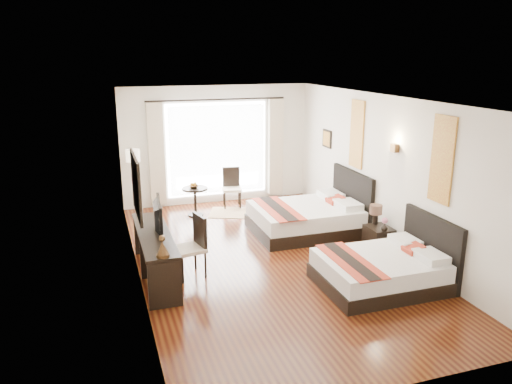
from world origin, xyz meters
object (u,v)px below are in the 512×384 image
object	(u,v)px
bed_far	(309,217)
fruit_bowl	(194,187)
nightstand	(379,240)
side_table	(195,202)
console_desk	(155,255)
bed_near	(384,269)
television	(154,216)
desk_chair	(190,258)
window_chair	(232,195)
table_lamp	(376,211)
floor_lamp	(133,160)
vase	(384,226)

from	to	relation	value
bed_far	fruit_bowl	size ratio (longest dim) A/B	9.54
nightstand	side_table	distance (m)	4.17
console_desk	bed_near	bearing A→B (deg)	-22.87
console_desk	television	bearing A→B (deg)	76.60
desk_chair	side_table	bearing A→B (deg)	-115.78
nightstand	side_table	size ratio (longest dim) A/B	0.78
console_desk	side_table	size ratio (longest dim) A/B	3.40
side_table	window_chair	size ratio (longest dim) A/B	0.70
console_desk	table_lamp	bearing A→B (deg)	-0.94
television	console_desk	bearing A→B (deg)	171.11
nightstand	floor_lamp	distance (m)	5.45
console_desk	desk_chair	xyz separation A→B (m)	(0.54, -0.13, -0.07)
bed_near	side_table	size ratio (longest dim) A/B	2.92
desk_chair	side_table	xyz separation A→B (m)	(0.70, 3.06, 0.02)
fruit_bowl	television	bearing A→B (deg)	-112.93
table_lamp	television	world-z (taller)	television
console_desk	floor_lamp	bearing A→B (deg)	90.17
table_lamp	window_chair	distance (m)	3.87
nightstand	table_lamp	world-z (taller)	table_lamp
table_lamp	fruit_bowl	xyz separation A→B (m)	(-2.76, 2.98, -0.07)
table_lamp	television	size ratio (longest dim) A/B	0.40
desk_chair	floor_lamp	xyz separation A→B (m)	(-0.55, 3.48, 0.96)
television	floor_lamp	size ratio (longest dim) A/B	0.60
bed_far	floor_lamp	bearing A→B (deg)	146.35
television	desk_chair	size ratio (longest dim) A/B	0.89
side_table	window_chair	distance (m)	1.04
bed_near	bed_far	xyz separation A→B (m)	(-0.12, 2.61, 0.03)
window_chair	nightstand	bearing A→B (deg)	37.50
bed_near	side_table	world-z (taller)	bed_near
floor_lamp	vase	bearing A→B (deg)	-43.48
bed_far	bed_near	bearing A→B (deg)	-87.41
bed_far	television	distance (m)	3.47
bed_far	nightstand	world-z (taller)	bed_far
console_desk	side_table	world-z (taller)	console_desk
table_lamp	desk_chair	distance (m)	3.47
table_lamp	vase	size ratio (longest dim) A/B	2.62
bed_near	vase	xyz separation A→B (m)	(0.61, 1.00, 0.29)
floor_lamp	window_chair	xyz separation A→B (m)	(2.21, -0.01, -0.98)
nightstand	desk_chair	bearing A→B (deg)	178.67
table_lamp	console_desk	distance (m)	4.00
console_desk	window_chair	size ratio (longest dim) A/B	2.39
side_table	floor_lamp	bearing A→B (deg)	161.41
desk_chair	window_chair	world-z (taller)	desk_chair
vase	floor_lamp	bearing A→B (deg)	136.52
vase	side_table	bearing A→B (deg)	129.08
nightstand	fruit_bowl	xyz separation A→B (m)	(-2.77, 3.12, 0.43)
vase	desk_chair	bearing A→B (deg)	175.31
table_lamp	fruit_bowl	world-z (taller)	table_lamp
fruit_bowl	window_chair	size ratio (longest dim) A/B	0.24
table_lamp	vase	bearing A→B (deg)	-93.91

